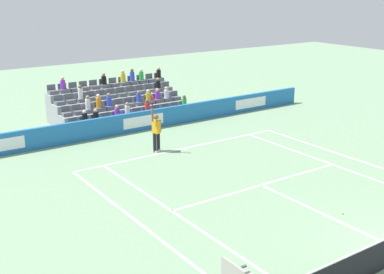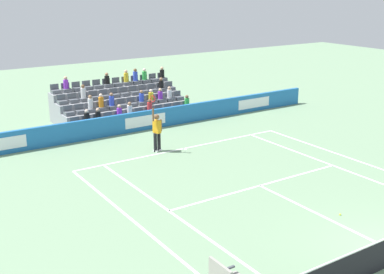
# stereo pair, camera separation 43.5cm
# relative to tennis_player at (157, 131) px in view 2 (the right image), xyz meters

# --- Properties ---
(line_baseline) EXTENTS (10.97, 0.10, 0.01)m
(line_baseline) POSITION_rel_tennis_player_xyz_m (-1.25, 0.35, -0.99)
(line_baseline) COLOR white
(line_baseline) RESTS_ON ground
(line_service) EXTENTS (8.23, 0.10, 0.01)m
(line_service) POSITION_rel_tennis_player_xyz_m (-1.25, 5.84, -0.99)
(line_service) COLOR white
(line_service) RESTS_ON ground
(line_centre_service) EXTENTS (0.10, 6.40, 0.01)m
(line_centre_service) POSITION_rel_tennis_player_xyz_m (-1.25, 9.04, -0.99)
(line_centre_service) COLOR white
(line_centre_service) RESTS_ON ground
(line_singles_sideline_left) EXTENTS (0.10, 11.89, 0.01)m
(line_singles_sideline_left) POSITION_rel_tennis_player_xyz_m (2.87, 6.29, -0.99)
(line_singles_sideline_left) COLOR white
(line_singles_sideline_left) RESTS_ON ground
(line_singles_sideline_right) EXTENTS (0.10, 11.89, 0.01)m
(line_singles_sideline_right) POSITION_rel_tennis_player_xyz_m (-5.36, 6.29, -0.99)
(line_singles_sideline_right) COLOR white
(line_singles_sideline_right) RESTS_ON ground
(line_doubles_sideline_left) EXTENTS (0.10, 11.89, 0.01)m
(line_doubles_sideline_left) POSITION_rel_tennis_player_xyz_m (4.24, 6.29, -0.99)
(line_doubles_sideline_left) COLOR white
(line_doubles_sideline_left) RESTS_ON ground
(line_doubles_sideline_right) EXTENTS (0.10, 11.89, 0.01)m
(line_doubles_sideline_right) POSITION_rel_tennis_player_xyz_m (-6.73, 6.29, -0.99)
(line_doubles_sideline_right) COLOR white
(line_doubles_sideline_right) RESTS_ON ground
(line_centre_mark) EXTENTS (0.10, 0.20, 0.01)m
(line_centre_mark) POSITION_rel_tennis_player_xyz_m (-1.25, 0.45, -0.99)
(line_centre_mark) COLOR white
(line_centre_mark) RESTS_ON ground
(sponsor_barrier) EXTENTS (22.48, 0.22, 1.03)m
(sponsor_barrier) POSITION_rel_tennis_player_xyz_m (-1.25, -3.53, -0.48)
(sponsor_barrier) COLOR #1E66AD
(sponsor_barrier) RESTS_ON ground
(tennis_player) EXTENTS (0.54, 0.41, 2.85)m
(tennis_player) POSITION_rel_tennis_player_xyz_m (0.00, 0.00, 0.00)
(tennis_player) COLOR black
(tennis_player) RESTS_ON ground
(stadium_stand) EXTENTS (7.44, 3.80, 2.62)m
(stadium_stand) POSITION_rel_tennis_player_xyz_m (-1.26, -6.46, -0.30)
(stadium_stand) COLOR gray
(stadium_stand) RESTS_ON ground
(loose_tennis_ball) EXTENTS (0.07, 0.07, 0.07)m
(loose_tennis_ball) POSITION_rel_tennis_player_xyz_m (-1.79, 9.32, -0.96)
(loose_tennis_ball) COLOR #D1E533
(loose_tennis_ball) RESTS_ON ground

